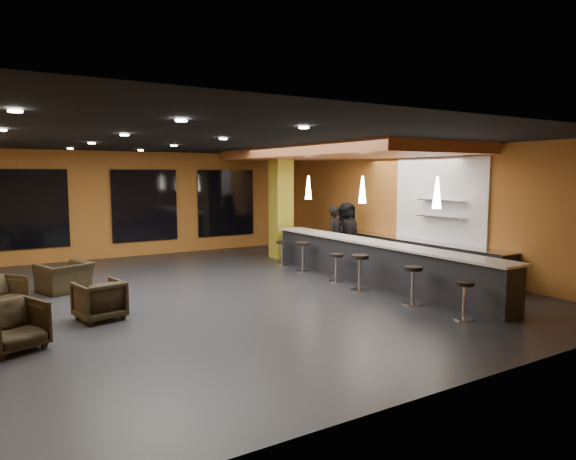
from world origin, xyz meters
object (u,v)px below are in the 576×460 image
bar_stool_5 (282,250)px  bar_stool_3 (336,264)px  armchair_d (65,277)px  bar_stool_1 (413,280)px  pendant_1 (362,190)px  staff_a (335,235)px  staff_b (344,234)px  prep_counter (416,256)px  armchair_b (99,300)px  armchair_a (13,326)px  bar_stool_0 (464,295)px  staff_c (347,231)px  pendant_2 (308,188)px  bar_stool_2 (360,268)px  bar_stool_4 (303,253)px  bar_counter (374,263)px  armchair_c (2,294)px  pendant_0 (437,193)px  column (281,205)px

bar_stool_5 → bar_stool_3: bearing=-91.3°
armchair_d → bar_stool_1: 7.95m
pendant_1 → bar_stool_3: bearing=176.5°
bar_stool_1 → bar_stool_3: bearing=89.6°
staff_a → bar_stool_3: (-1.64, -2.21, -0.42)m
staff_b → bar_stool_5: staff_b is taller
prep_counter → armchair_b: 8.69m
prep_counter → bar_stool_3: size_ratio=8.21×
armchair_a → bar_stool_5: size_ratio=1.14×
bar_stool_0 → pendant_1: bearing=78.5°
staff_c → bar_stool_3: (-2.30, -2.47, -0.46)m
staff_c → armchair_d: bearing=179.8°
pendant_2 → bar_stool_2: 4.09m
pendant_2 → bar_stool_4: 2.13m
bar_counter → armchair_c: 8.43m
pendant_0 → bar_stool_3: pendant_0 is taller
prep_counter → bar_stool_0: bearing=-125.3°
staff_a → bar_stool_2: size_ratio=2.06×
armchair_a → armchair_d: bearing=49.4°
bar_stool_0 → bar_stool_1: size_ratio=0.90×
bar_counter → prep_counter: bar_counter is taller
pendant_2 → bar_stool_1: size_ratio=0.86×
staff_a → prep_counter: bearing=-85.5°
staff_a → armchair_c: 9.13m
bar_stool_3 → armchair_d: bearing=158.1°
prep_counter → armchair_d: (-8.88, 2.50, -0.09)m
pendant_0 → armchair_d: bearing=144.0°
bar_stool_1 → bar_stool_0: bearing=-90.0°
armchair_a → armchair_b: bearing=13.4°
staff_a → staff_c: bearing=-1.1°
prep_counter → pendant_2: 3.73m
staff_c → armchair_c: staff_c is taller
staff_a → bar_stool_3: 2.79m
pendant_0 → staff_c: pendant_0 is taller
pendant_0 → bar_stool_0: 2.52m
armchair_c → bar_counter: bearing=-49.9°
armchair_c → bar_stool_0: bearing=-72.9°
bar_counter → bar_stool_4: bar_counter is taller
column → bar_stool_3: bearing=-101.1°
staff_b → bar_stool_5: (-2.11, 0.32, -0.40)m
prep_counter → armchair_b: prep_counter is taller
prep_counter → armchair_d: prep_counter is taller
column → armchair_c: bearing=-161.6°
armchair_b → bar_stool_0: (5.87, -3.65, 0.09)m
bar_counter → bar_stool_4: size_ratio=9.52×
pendant_1 → armchair_d: size_ratio=0.66×
bar_stool_5 → staff_a: bearing=-19.6°
bar_stool_4 → bar_stool_1: bearing=-91.0°
bar_counter → bar_stool_5: (-0.73, 3.32, -0.02)m
pendant_1 → armchair_a: 8.54m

